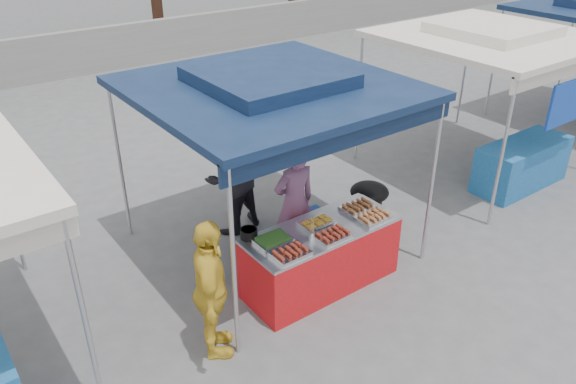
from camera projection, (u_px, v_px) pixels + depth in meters
ground_plane at (315, 280)px, 7.36m from camera, size 80.00×80.00×0.00m
back_wall at (55, 57)px, 14.85m from camera, size 40.00×0.25×1.20m
main_canopy at (270, 87)px, 6.92m from camera, size 3.20×3.20×2.57m
neighbor_stall_right at (505, 87)px, 9.36m from camera, size 3.20×3.20×2.57m
vendor_table at (321, 257)px, 7.09m from camera, size 2.00×0.80×0.85m
food_tray_fl at (291, 253)px, 6.36m from camera, size 0.42×0.30×0.07m
food_tray_fm at (332, 235)px, 6.68m from camera, size 0.42×0.30×0.07m
food_tray_fr at (373, 217)px, 7.05m from camera, size 0.42×0.30×0.07m
food_tray_bl at (273, 240)px, 6.59m from camera, size 0.42×0.30×0.07m
food_tray_bm at (317, 223)px, 6.93m from camera, size 0.42×0.30×0.07m
food_tray_br at (358, 207)px, 7.27m from camera, size 0.42×0.30×0.07m
cooking_pot at (249, 233)px, 6.67m from camera, size 0.21×0.21×0.12m
skewer_cup at (312, 236)px, 6.65m from camera, size 0.08×0.08×0.10m
wok_burner at (368, 207)px, 7.96m from camera, size 0.54×0.54×0.92m
crate_left at (265, 254)px, 7.62m from camera, size 0.53×0.37×0.32m
crate_right at (310, 241)px, 7.90m from camera, size 0.50×0.35×0.30m
crate_stacked at (310, 223)px, 7.75m from camera, size 0.48×0.34×0.29m
vendor_woman at (294, 203)px, 7.45m from camera, size 0.65×0.45×1.70m
helper_man at (231, 176)px, 8.05m from camera, size 0.98×0.82×1.78m
customer_person at (211, 291)px, 5.85m from camera, size 0.81×1.05×1.66m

